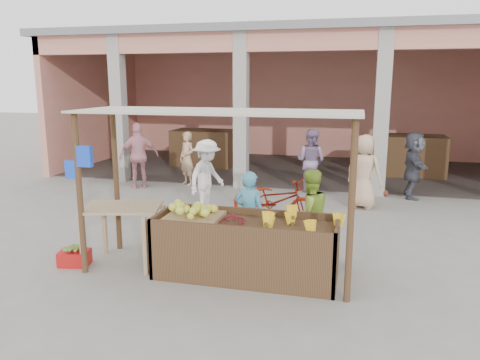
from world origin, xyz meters
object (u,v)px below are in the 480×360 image
(vendor_blue, at_px, (249,212))
(vendor_green, at_px, (309,213))
(motorcycle, at_px, (275,199))
(side_table, at_px, (123,215))
(red_crate, at_px, (75,258))
(fruit_stall, at_px, (246,250))

(vendor_blue, relative_size, vendor_green, 0.99)
(vendor_green, relative_size, motorcycle, 0.78)
(side_table, relative_size, red_crate, 2.92)
(side_table, bearing_deg, vendor_green, 3.04)
(fruit_stall, distance_m, motorcycle, 2.58)
(side_table, height_order, motorcycle, motorcycle)
(side_table, relative_size, motorcycle, 0.66)
(vendor_blue, distance_m, motorcycle, 1.87)
(vendor_green, distance_m, motorcycle, 1.89)
(side_table, height_order, vendor_blue, vendor_blue)
(vendor_green, bearing_deg, vendor_blue, -24.23)
(vendor_green, bearing_deg, fruit_stall, 13.65)
(fruit_stall, distance_m, vendor_green, 1.26)
(fruit_stall, relative_size, vendor_blue, 1.72)
(side_table, bearing_deg, fruit_stall, -15.44)
(vendor_green, bearing_deg, side_table, -17.00)
(fruit_stall, height_order, vendor_green, vendor_green)
(fruit_stall, distance_m, side_table, 1.98)
(fruit_stall, height_order, motorcycle, motorcycle)
(side_table, xyz_separation_m, vendor_blue, (1.83, 0.71, -0.02))
(side_table, height_order, vendor_green, vendor_green)
(vendor_blue, bearing_deg, red_crate, 34.43)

